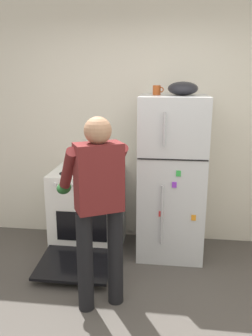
{
  "coord_description": "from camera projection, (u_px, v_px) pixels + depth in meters",
  "views": [
    {
      "loc": [
        0.32,
        -1.99,
        1.89
      ],
      "look_at": [
        -0.1,
        1.32,
        1.0
      ],
      "focal_mm": 37.22,
      "sensor_mm": 36.0,
      "label": 1
    }
  ],
  "objects": [
    {
      "name": "coffee_mug",
      "position": [
        157.0,
        90.0,
        3.52
      ],
      "size": [
        0.11,
        0.08,
        0.1
      ],
      "color": "#B24C1E",
      "rests_on": "refrigerator"
    },
    {
      "name": "person_cook",
      "position": [
        98.0,
        197.0,
        2.76
      ],
      "size": [
        0.65,
        0.7,
        1.6
      ],
      "color": "black",
      "rests_on": "ground"
    },
    {
      "name": "refrigerator",
      "position": [
        172.0,
        177.0,
        3.68
      ],
      "size": [
        0.68,
        0.72,
        1.7
      ],
      "color": "silver",
      "rests_on": "ground"
    },
    {
      "name": "mixing_bowl",
      "position": [
        183.0,
        88.0,
        3.44
      ],
      "size": [
        0.3,
        0.3,
        0.13
      ],
      "primitive_type": "ellipsoid",
      "color": "black",
      "rests_on": "refrigerator"
    },
    {
      "name": "kitchen_wall_back",
      "position": [
        142.0,
        124.0,
        3.96
      ],
      "size": [
        6.0,
        0.1,
        2.7
      ],
      "primitive_type": "cube",
      "color": "silver",
      "rests_on": "ground"
    },
    {
      "name": "stove_range",
      "position": [
        88.0,
        210.0,
        3.88
      ],
      "size": [
        0.76,
        1.21,
        0.9
      ],
      "color": "white",
      "rests_on": "ground"
    },
    {
      "name": "red_pot",
      "position": [
        101.0,
        167.0,
        3.7
      ],
      "size": [
        0.38,
        0.28,
        0.11
      ],
      "color": "#236638",
      "rests_on": "stove_range"
    }
  ]
}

